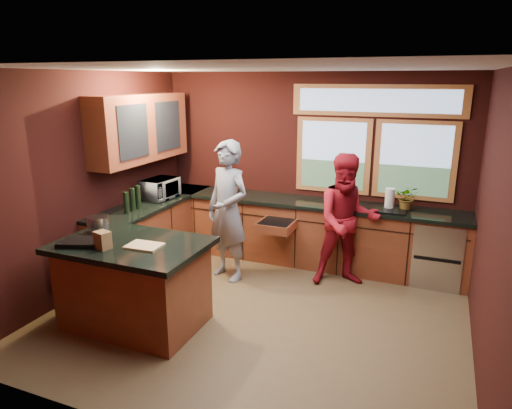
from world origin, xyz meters
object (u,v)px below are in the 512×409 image
Objects in this scene: island at (134,283)px; stock_pot at (98,224)px; person_grey at (228,211)px; person_red at (347,221)px; cutting_board at (144,246)px.

island is 6.46× the size of stock_pot.
stock_pot is at bearing -104.03° from person_grey.
person_red is (1.89, 1.89, 0.38)m from island.
stock_pot is (-0.55, 0.15, 0.56)m from island.
stock_pot is at bearing 165.07° from cutting_board.
stock_pot is (-2.44, -1.74, 0.18)m from person_red.
person_grey is 1.66m from stock_pot.
cutting_board is at bearing -14.04° from island.
cutting_board is at bearing -14.93° from stock_pot.
person_grey is at bearing 54.83° from stock_pot.
person_grey is (0.40, 1.50, 0.45)m from island.
stock_pot reaches higher than cutting_board.
island is 0.80m from stock_pot.
person_grey reaches higher than island.
island is at bearing 165.96° from cutting_board.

